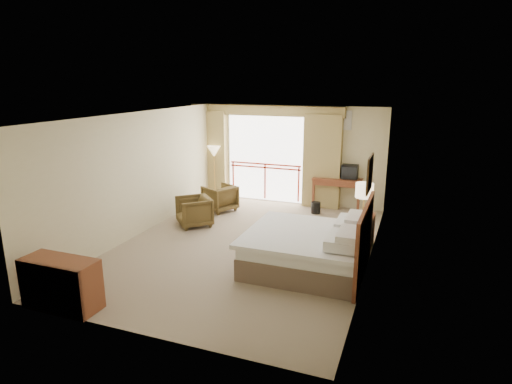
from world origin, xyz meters
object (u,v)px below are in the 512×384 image
at_px(table_lamp, 364,191).
at_px(side_table, 196,204).
at_px(armchair_near, 195,225).
at_px(wastebasket, 316,208).
at_px(nightstand, 362,230).
at_px(floor_lamp, 214,153).
at_px(tv, 350,172).
at_px(bed, 309,249).
at_px(armchair_far, 220,210).
at_px(dresser, 61,284).
at_px(desk, 338,184).

distance_m(table_lamp, side_table, 4.25).
relative_size(armchair_near, side_table, 1.57).
height_order(wastebasket, armchair_near, armchair_near).
height_order(nightstand, side_table, nightstand).
height_order(wastebasket, floor_lamp, floor_lamp).
relative_size(nightstand, wastebasket, 2.23).
bearing_deg(tv, table_lamp, -94.08).
xyz_separation_m(bed, side_table, (-3.39, 1.93, -0.04)).
xyz_separation_m(tv, wastebasket, (-0.73, -0.64, -0.88)).
relative_size(armchair_far, side_table, 1.55).
relative_size(table_lamp, armchair_near, 0.84).
bearing_deg(armchair_far, dresser, 26.66).
xyz_separation_m(wastebasket, armchair_near, (-2.49, -1.95, -0.15)).
height_order(armchair_near, dresser, dresser).
bearing_deg(table_lamp, nightstand, -90.00).
bearing_deg(tv, armchair_near, -160.19).
bearing_deg(dresser, armchair_far, 85.73).
relative_size(nightstand, tv, 1.62).
bearing_deg(bed, desk, 92.90).
distance_m(desk, armchair_near, 4.00).
bearing_deg(side_table, floor_lamp, 100.97).
bearing_deg(desk, side_table, -145.83).
bearing_deg(bed, tv, 88.60).
height_order(tv, wastebasket, tv).
distance_m(nightstand, tv, 2.67).
height_order(wastebasket, side_table, side_table).
distance_m(armchair_far, armchair_near, 1.31).
relative_size(armchair_near, dresser, 0.65).
height_order(tv, dresser, tv).
xyz_separation_m(desk, armchair_near, (-2.92, -2.66, -0.66)).
height_order(bed, dresser, bed).
bearing_deg(wastebasket, tv, 41.26).
bearing_deg(desk, dresser, -112.69).
bearing_deg(armchair_far, side_table, 4.09).
bearing_deg(floor_lamp, nightstand, -27.07).
relative_size(nightstand, desk, 0.52).
distance_m(armchair_far, floor_lamp, 1.84).
bearing_deg(nightstand, desk, 112.23).
bearing_deg(desk, wastebasket, -120.46).
height_order(wastebasket, dresser, dresser).
bearing_deg(armchair_near, table_lamp, 49.09).
xyz_separation_m(nightstand, desk, (-0.95, 2.55, 0.32)).
bearing_deg(side_table, dresser, -87.12).
xyz_separation_m(nightstand, armchair_near, (-3.87, -0.10, -0.33)).
distance_m(table_lamp, dresser, 5.80).
distance_m(desk, armchair_far, 3.23).
bearing_deg(armchair_near, armchair_far, 134.66).
bearing_deg(dresser, nightstand, 43.52).
bearing_deg(nightstand, dresser, -131.39).
xyz_separation_m(tv, armchair_near, (-3.22, -2.59, -1.03)).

